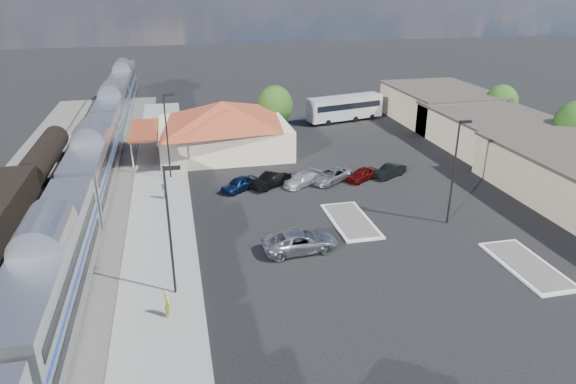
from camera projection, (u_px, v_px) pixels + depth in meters
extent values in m
plane|color=black|center=(312.00, 237.00, 41.62)|extent=(280.00, 280.00, 0.00)
cube|color=#4C4944|center=(55.00, 219.00, 44.53)|extent=(16.00, 100.00, 0.12)
cube|color=gray|center=(161.00, 219.00, 44.55)|extent=(5.50, 92.00, 0.18)
cube|color=silver|center=(52.00, 274.00, 30.52)|extent=(3.00, 20.00, 5.00)
cube|color=black|center=(60.00, 313.00, 31.57)|extent=(2.20, 16.00, 0.60)
cube|color=silver|center=(95.00, 162.00, 49.46)|extent=(3.00, 20.00, 5.00)
cube|color=black|center=(99.00, 188.00, 50.51)|extent=(2.20, 16.00, 0.60)
cube|color=silver|center=(113.00, 112.00, 68.40)|extent=(3.00, 20.00, 5.00)
cube|color=black|center=(116.00, 132.00, 69.44)|extent=(2.20, 16.00, 0.60)
cube|color=silver|center=(124.00, 84.00, 87.34)|extent=(3.00, 20.00, 5.00)
cube|color=black|center=(126.00, 100.00, 88.38)|extent=(2.20, 16.00, 0.60)
cube|color=black|center=(1.00, 216.00, 40.04)|extent=(2.80, 14.00, 3.60)
cube|color=black|center=(6.00, 238.00, 40.77)|extent=(2.20, 12.00, 0.60)
cylinder|color=black|center=(44.00, 155.00, 54.51)|extent=(2.80, 14.00, 2.80)
cube|color=black|center=(47.00, 171.00, 55.20)|extent=(2.20, 12.00, 0.60)
cube|color=beige|center=(224.00, 137.00, 61.66)|extent=(15.00, 12.00, 3.60)
pyramid|color=maroon|center=(223.00, 112.00, 60.48)|extent=(15.30, 12.24, 2.60)
cube|color=maroon|center=(145.00, 130.00, 59.23)|extent=(3.20, 9.60, 0.25)
cube|color=#C6B28C|center=(494.00, 133.00, 62.80)|extent=(12.00, 18.00, 4.00)
cube|color=#3F3833|center=(497.00, 116.00, 61.98)|extent=(12.40, 18.40, 0.30)
cube|color=#C6B28C|center=(439.00, 106.00, 75.33)|extent=(12.00, 16.00, 4.50)
cube|color=#3F3833|center=(441.00, 89.00, 74.42)|extent=(12.40, 16.40, 0.30)
cube|color=silver|center=(351.00, 221.00, 44.21)|extent=(3.30, 7.50, 0.15)
cube|color=#4C4944|center=(351.00, 220.00, 44.18)|extent=(2.70, 6.90, 0.10)
cube|color=silver|center=(527.00, 266.00, 37.23)|extent=(3.30, 7.50, 0.15)
cube|color=#4C4944|center=(527.00, 265.00, 37.20)|extent=(2.70, 6.90, 0.10)
cylinder|color=black|center=(170.00, 234.00, 32.25)|extent=(0.16, 0.16, 9.00)
cube|color=black|center=(172.00, 168.00, 30.70)|extent=(1.00, 0.25, 0.22)
cylinder|color=black|center=(167.00, 138.00, 52.09)|extent=(0.16, 0.16, 9.00)
cube|color=black|center=(168.00, 95.00, 50.54)|extent=(1.00, 0.25, 0.22)
cylinder|color=black|center=(453.00, 173.00, 42.35)|extent=(0.16, 0.16, 9.00)
cube|color=black|center=(466.00, 122.00, 40.80)|extent=(1.00, 0.25, 0.22)
cylinder|color=#382314|center=(571.00, 148.00, 58.83)|extent=(0.30, 0.30, 2.86)
ellipsoid|color=#1E4112|center=(576.00, 125.00, 57.77)|extent=(4.94, 4.94, 5.46)
cylinder|color=#382314|center=(498.00, 120.00, 71.52)|extent=(0.30, 0.30, 2.55)
ellipsoid|color=#1E4112|center=(501.00, 102.00, 70.57)|extent=(4.41, 4.41, 4.87)
cylinder|color=#382314|center=(275.00, 125.00, 68.77)|extent=(0.30, 0.30, 2.73)
ellipsoid|color=#1E4112|center=(275.00, 105.00, 67.75)|extent=(4.71, 4.71, 5.21)
imported|color=#9FA2A7|center=(300.00, 241.00, 39.18)|extent=(5.95, 3.11, 1.60)
cube|color=silver|center=(345.00, 107.00, 75.18)|extent=(11.84, 5.12, 3.28)
cube|color=black|center=(345.00, 105.00, 75.03)|extent=(10.95, 4.95, 0.87)
cylinder|color=black|center=(372.00, 117.00, 76.52)|extent=(0.91, 0.48, 0.87)
cylinder|color=black|center=(363.00, 114.00, 78.39)|extent=(0.91, 0.48, 0.87)
cylinder|color=black|center=(328.00, 123.00, 73.45)|extent=(0.91, 0.48, 0.87)
cylinder|color=black|center=(320.00, 119.00, 75.32)|extent=(0.91, 0.48, 0.87)
imported|color=#CCD141|center=(168.00, 304.00, 31.12)|extent=(0.57, 0.74, 1.81)
imported|color=silver|center=(163.00, 191.00, 48.12)|extent=(0.70, 0.86, 1.65)
imported|color=#0B1A39|center=(239.00, 184.00, 50.57)|extent=(4.29, 3.70, 1.39)
imported|color=black|center=(271.00, 180.00, 51.47)|extent=(4.66, 3.89, 1.50)
imported|color=silver|center=(302.00, 179.00, 51.90)|extent=(4.70, 3.92, 1.29)
imported|color=#94989D|center=(332.00, 175.00, 52.80)|extent=(5.42, 4.75, 1.39)
imported|color=#650D0B|center=(362.00, 174.00, 53.20)|extent=(4.10, 3.32, 1.31)
imported|color=black|center=(390.00, 171.00, 54.12)|extent=(4.23, 3.17, 1.33)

